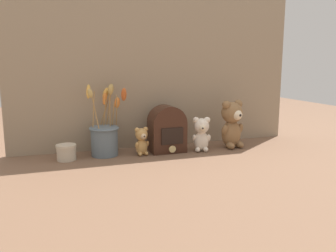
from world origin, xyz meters
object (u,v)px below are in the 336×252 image
at_px(vintage_radio, 168,129).
at_px(decorative_tin_tall, 66,152).
at_px(teddy_bear_small, 142,141).
at_px(teddy_bear_large, 232,123).
at_px(flower_vase, 105,135).
at_px(teddy_bear_medium, 201,133).

bearing_deg(vintage_radio, decorative_tin_tall, -179.75).
height_order(vintage_radio, decorative_tin_tall, vintage_radio).
xyz_separation_m(teddy_bear_small, decorative_tin_tall, (-0.32, 0.02, -0.03)).
distance_m(teddy_bear_large, flower_vase, 0.60).
bearing_deg(teddy_bear_large, vintage_radio, 174.95).
xyz_separation_m(flower_vase, vintage_radio, (0.28, -0.02, 0.01)).
distance_m(teddy_bear_large, vintage_radio, 0.31).
xyz_separation_m(teddy_bear_medium, teddy_bear_small, (-0.28, 0.02, -0.02)).
distance_m(teddy_bear_large, decorative_tin_tall, 0.77).
distance_m(teddy_bear_small, vintage_radio, 0.14).
height_order(teddy_bear_large, decorative_tin_tall, teddy_bear_large).
distance_m(vintage_radio, decorative_tin_tall, 0.46).
bearing_deg(teddy_bear_medium, flower_vase, 170.98).
height_order(teddy_bear_small, vintage_radio, vintage_radio).
relative_size(teddy_bear_small, vintage_radio, 0.59).
height_order(teddy_bear_medium, decorative_tin_tall, teddy_bear_medium).
xyz_separation_m(teddy_bear_small, flower_vase, (-0.15, 0.05, 0.02)).
bearing_deg(teddy_bear_medium, teddy_bear_large, 5.86).
height_order(teddy_bear_medium, vintage_radio, vintage_radio).
height_order(teddy_bear_large, teddy_bear_small, teddy_bear_large).
height_order(flower_vase, vintage_radio, flower_vase).
relative_size(teddy_bear_small, decorative_tin_tall, 1.49).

